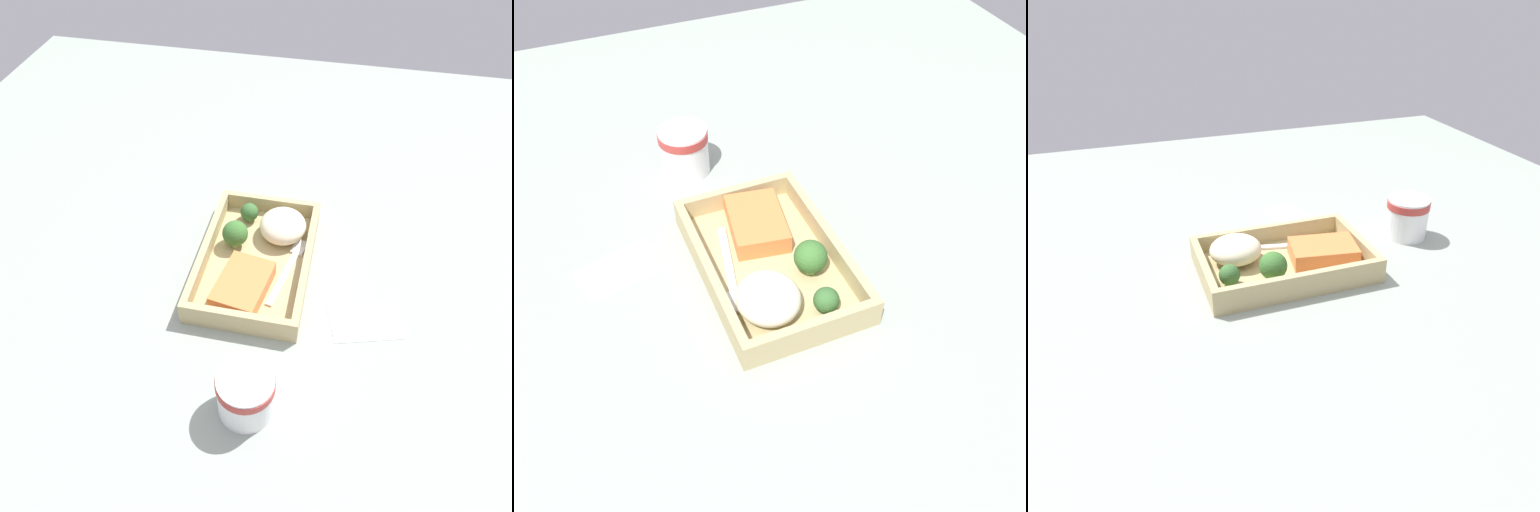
# 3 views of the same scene
# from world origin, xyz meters

# --- Properties ---
(ground_plane) EXTENTS (1.60, 1.60, 0.02)m
(ground_plane) POSITION_xyz_m (0.00, 0.00, -0.01)
(ground_plane) COLOR #909C91
(takeout_tray) EXTENTS (0.29, 0.19, 0.01)m
(takeout_tray) POSITION_xyz_m (0.00, 0.00, 0.01)
(takeout_tray) COLOR tan
(takeout_tray) RESTS_ON ground_plane
(tray_rim) EXTENTS (0.29, 0.19, 0.03)m
(tray_rim) POSITION_xyz_m (0.00, 0.00, 0.03)
(tray_rim) COLOR tan
(tray_rim) RESTS_ON takeout_tray
(salmon_fillet) EXTENTS (0.12, 0.09, 0.03)m
(salmon_fillet) POSITION_xyz_m (-0.07, 0.01, 0.03)
(salmon_fillet) COLOR orange
(salmon_fillet) RESTS_ON takeout_tray
(mashed_potatoes) EXTENTS (0.09, 0.08, 0.05)m
(mashed_potatoes) POSITION_xyz_m (0.07, -0.03, 0.04)
(mashed_potatoes) COLOR #F1E4BF
(mashed_potatoes) RESTS_ON takeout_tray
(broccoli_floret_1) EXTENTS (0.05, 0.05, 0.05)m
(broccoli_floret_1) POSITION_xyz_m (0.03, 0.04, 0.04)
(broccoli_floret_1) COLOR #7EA159
(broccoli_floret_1) RESTS_ON takeout_tray
(broccoli_floret_2) EXTENTS (0.03, 0.03, 0.04)m
(broccoli_floret_2) POSITION_xyz_m (0.10, 0.03, 0.03)
(broccoli_floret_2) COLOR #7DAF5F
(broccoli_floret_2) RESTS_ON takeout_tray
(fork) EXTENTS (0.16, 0.05, 0.00)m
(fork) POSITION_xyz_m (-0.00, -0.06, 0.01)
(fork) COLOR white
(fork) RESTS_ON takeout_tray
(paper_cup) EXTENTS (0.08, 0.08, 0.08)m
(paper_cup) POSITION_xyz_m (-0.26, -0.04, 0.04)
(paper_cup) COLOR white
(paper_cup) RESTS_ON ground_plane
(receipt_slip) EXTENTS (0.10, 0.13, 0.00)m
(receipt_slip) POSITION_xyz_m (-0.08, -0.19, 0.00)
(receipt_slip) COLOR white
(receipt_slip) RESTS_ON ground_plane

